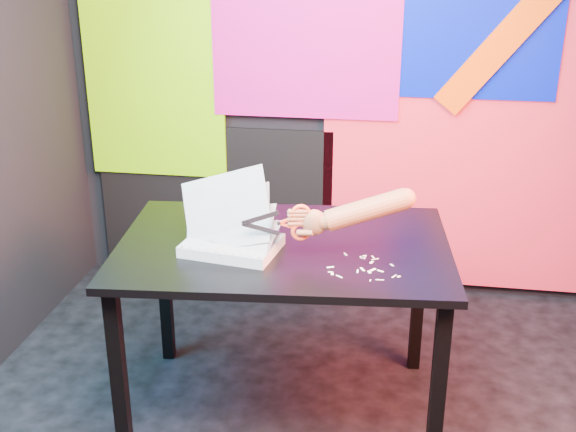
# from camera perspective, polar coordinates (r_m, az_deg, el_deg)

# --- Properties ---
(room) EXTENTS (3.01, 3.01, 2.71)m
(room) POSITION_cam_1_polar(r_m,az_deg,el_deg) (2.23, 2.73, 8.72)
(room) COLOR black
(room) RESTS_ON ground
(backdrop) EXTENTS (2.88, 0.05, 2.08)m
(backdrop) POSITION_cam_1_polar(r_m,az_deg,el_deg) (3.74, 6.13, 7.71)
(backdrop) COLOR #F0263C
(backdrop) RESTS_ON ground
(work_table) EXTENTS (1.31, 0.93, 0.75)m
(work_table) POSITION_cam_1_polar(r_m,az_deg,el_deg) (2.76, -0.35, -3.80)
(work_table) COLOR black
(work_table) RESTS_ON ground
(printout_stack) EXTENTS (0.40, 0.29, 0.33)m
(printout_stack) POSITION_cam_1_polar(r_m,az_deg,el_deg) (2.66, -4.48, -2.11)
(printout_stack) COLOR beige
(printout_stack) RESTS_ON work_table
(scissors) EXTENTS (0.24, 0.06, 0.14)m
(scissors) POSITION_cam_1_polar(r_m,az_deg,el_deg) (2.55, 0.64, -0.53)
(scissors) COLOR silver
(scissors) RESTS_ON printout_stack
(hand_forearm) EXTENTS (0.43, 0.13, 0.17)m
(hand_forearm) POSITION_cam_1_polar(r_m,az_deg,el_deg) (2.55, 5.52, 0.34)
(hand_forearm) COLOR #A14F34
(hand_forearm) RESTS_ON work_table
(paper_clippings) EXTENTS (0.26, 0.22, 0.00)m
(paper_clippings) POSITION_cam_1_polar(r_m,az_deg,el_deg) (2.54, 5.99, -4.06)
(paper_clippings) COLOR white
(paper_clippings) RESTS_ON work_table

